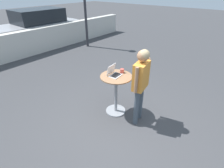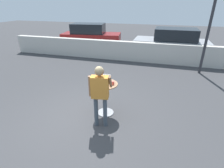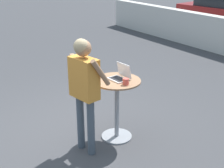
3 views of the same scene
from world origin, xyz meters
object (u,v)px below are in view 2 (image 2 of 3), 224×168
(parked_car_near_street, at_px, (91,36))
(street_lamp, at_px, (212,15))
(parked_car_further_down, at_px, (172,44))
(coffee_mug, at_px, (113,83))
(cafe_table, at_px, (105,94))
(standing_person, at_px, (100,89))
(laptop, at_px, (106,81))

(parked_car_near_street, distance_m, street_lamp, 7.81)
(parked_car_near_street, height_order, parked_car_further_down, parked_car_near_street)
(coffee_mug, distance_m, street_lamp, 5.65)
(cafe_table, height_order, coffee_mug, coffee_mug)
(standing_person, xyz_separation_m, parked_car_near_street, (-3.64, 8.27, -0.23))
(street_lamp, bearing_deg, parked_car_further_down, 121.06)
(laptop, height_order, parked_car_further_down, parked_car_further_down)
(cafe_table, xyz_separation_m, laptop, (-0.00, 0.06, 0.41))
(coffee_mug, relative_size, parked_car_further_down, 0.03)
(standing_person, relative_size, parked_car_near_street, 0.40)
(coffee_mug, xyz_separation_m, standing_person, (-0.17, -0.60, 0.07))
(coffee_mug, bearing_deg, parked_car_near_street, 116.34)
(street_lamp, bearing_deg, standing_person, -122.92)
(cafe_table, relative_size, standing_person, 0.58)
(laptop, distance_m, coffee_mug, 0.24)
(street_lamp, bearing_deg, coffee_mug, -124.88)
(cafe_table, distance_m, parked_car_further_down, 6.98)
(standing_person, bearing_deg, parked_car_further_down, 75.15)
(parked_car_further_down, xyz_separation_m, street_lamp, (1.34, -2.23, 1.71))
(laptop, bearing_deg, coffee_mug, -15.18)
(cafe_table, height_order, street_lamp, street_lamp)
(coffee_mug, distance_m, parked_car_near_street, 8.57)
(laptop, xyz_separation_m, parked_car_near_street, (-3.57, 7.62, -0.17))
(coffee_mug, relative_size, standing_person, 0.07)
(parked_car_near_street, distance_m, parked_car_further_down, 5.65)
(coffee_mug, xyz_separation_m, parked_car_further_down, (1.76, 6.68, -0.16))
(standing_person, distance_m, parked_car_near_street, 9.04)
(cafe_table, relative_size, laptop, 3.19)
(cafe_table, relative_size, parked_car_further_down, 0.23)
(standing_person, height_order, parked_car_further_down, parked_car_further_down)
(laptop, bearing_deg, parked_car_near_street, 115.14)
(laptop, bearing_deg, cafe_table, -86.38)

